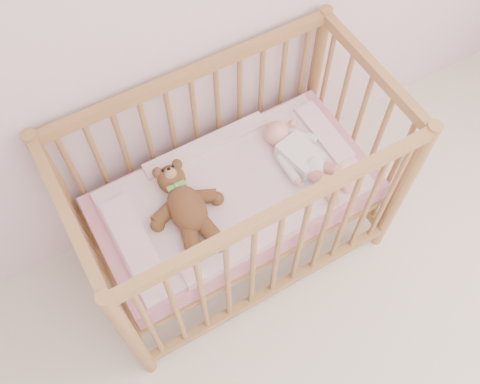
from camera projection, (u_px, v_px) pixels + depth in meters
crib at (234, 197)px, 2.36m from camera, size 1.36×0.76×1.00m
mattress at (234, 199)px, 2.38m from camera, size 1.22×0.62×0.13m
blanket at (234, 190)px, 2.31m from camera, size 1.10×0.58×0.06m
baby at (301, 153)px, 2.32m from camera, size 0.34×0.55×0.12m
teddy_bear at (187, 208)px, 2.17m from camera, size 0.36×0.50×0.13m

